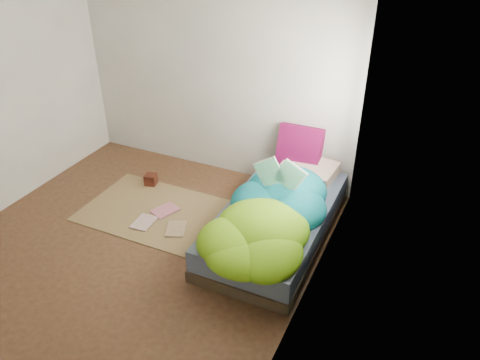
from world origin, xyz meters
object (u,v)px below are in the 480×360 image
object	(u,v)px
floor_book_b	(160,207)
open_book	(280,165)
floor_book_a	(136,220)
bed	(276,222)
wooden_box	(151,179)
pillow_magenta	(300,148)

from	to	relation	value
floor_book_b	open_book	bearing A→B (deg)	28.61
floor_book_a	floor_book_b	size ratio (longest dim) A/B	0.98
bed	floor_book_a	xyz separation A→B (m)	(-1.46, -0.43, -0.15)
floor_book_a	floor_book_b	world-z (taller)	floor_book_b
bed	wooden_box	size ratio (longest dim) A/B	15.05
floor_book_a	floor_book_b	xyz separation A→B (m)	(0.09, 0.33, 0.00)
bed	floor_book_b	distance (m)	1.38
bed	pillow_magenta	bearing A→B (deg)	94.98
open_book	wooden_box	size ratio (longest dim) A/B	3.23
pillow_magenta	floor_book_b	world-z (taller)	pillow_magenta
pillow_magenta	bed	bearing A→B (deg)	-86.33
pillow_magenta	open_book	world-z (taller)	open_book
open_book	floor_book_a	distance (m)	1.72
pillow_magenta	open_book	xyz separation A→B (m)	(0.07, -0.85, 0.22)
bed	floor_book_b	world-z (taller)	bed
bed	wooden_box	distance (m)	1.77
floor_book_a	floor_book_b	bearing A→B (deg)	70.85
pillow_magenta	wooden_box	bearing A→B (deg)	-161.28
pillow_magenta	open_book	bearing A→B (deg)	-86.67
open_book	floor_book_b	xyz separation A→B (m)	(-1.36, -0.14, -0.79)
wooden_box	floor_book_b	xyz separation A→B (m)	(0.38, -0.39, -0.05)
bed	pillow_magenta	xyz separation A→B (m)	(-0.08, 0.90, 0.42)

